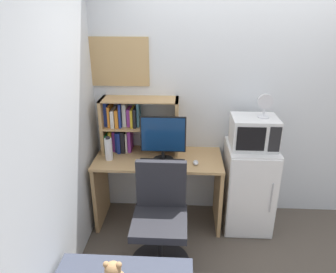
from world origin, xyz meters
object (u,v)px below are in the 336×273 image
keyboard (162,163)px  microwave (254,132)px  hutch_bookshelf (129,124)px  computer_mouse (196,163)px  mini_fridge (248,186)px  monitor (163,138)px  water_bottle (109,149)px  desk_fan (265,105)px  wall_corkboard (113,62)px  desk_chair (160,224)px

keyboard → microwave: size_ratio=1.02×
hutch_bookshelf → computer_mouse: (0.71, -0.30, -0.28)m
keyboard → mini_fridge: bearing=8.5°
hutch_bookshelf → mini_fridge: bearing=-7.5°
monitor → keyboard: bearing=-97.7°
hutch_bookshelf → water_bottle: bearing=-126.2°
hutch_bookshelf → desk_fan: size_ratio=3.42×
monitor → desk_fan: desk_fan is taller
keyboard → mini_fridge: mini_fridge is taller
water_bottle → computer_mouse: bearing=-4.1°
microwave → wall_corkboard: (-1.43, 0.28, 0.63)m
computer_mouse → water_bottle: (-0.88, 0.06, 0.10)m
desk_chair → monitor: bearing=90.8°
hutch_bookshelf → mini_fridge: size_ratio=0.86×
monitor → wall_corkboard: (-0.54, 0.35, 0.68)m
desk_chair → wall_corkboard: wall_corkboard is taller
water_bottle → keyboard: bearing=-6.6°
keyboard → hutch_bookshelf: bearing=141.0°
water_bottle → monitor: bearing=0.1°
mini_fridge → wall_corkboard: 1.91m
keyboard → mini_fridge: (0.90, 0.13, -0.33)m
keyboard → water_bottle: water_bottle is taller
water_bottle → wall_corkboard: wall_corkboard is taller
desk_chair → computer_mouse: bearing=56.3°
monitor → desk_chair: bearing=-89.2°
hutch_bookshelf → computer_mouse: 0.82m
monitor → keyboard: (-0.01, -0.06, -0.24)m
computer_mouse → microwave: microwave is taller
computer_mouse → mini_fridge: bearing=13.4°
mini_fridge → desk_chair: size_ratio=0.96×
computer_mouse → microwave: 0.65m
hutch_bookshelf → desk_fan: (1.34, -0.17, 0.29)m
hutch_bookshelf → water_bottle: (-0.17, -0.24, -0.18)m
keyboard → desk_chair: (0.02, -0.48, -0.37)m
hutch_bookshelf → keyboard: (0.37, -0.30, -0.29)m
monitor → microwave: 0.89m
computer_mouse → wall_corkboard: wall_corkboard is taller
water_bottle → desk_chair: (0.56, -0.54, -0.48)m
monitor → desk_chair: (0.01, -0.54, -0.61)m
wall_corkboard → computer_mouse: bearing=-25.7°
keyboard → water_bottle: 0.56m
keyboard → water_bottle: (-0.54, 0.06, 0.11)m
computer_mouse → desk_chair: desk_chair is taller
water_bottle → desk_fan: bearing=2.6°
monitor → water_bottle: bearing=-179.9°
computer_mouse → desk_fan: (0.64, 0.13, 0.56)m
computer_mouse → mini_fridge: size_ratio=0.10×
water_bottle → desk_chair: size_ratio=0.26×
monitor → microwave: bearing=4.7°
hutch_bookshelf → microwave: (1.27, -0.16, 0.00)m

